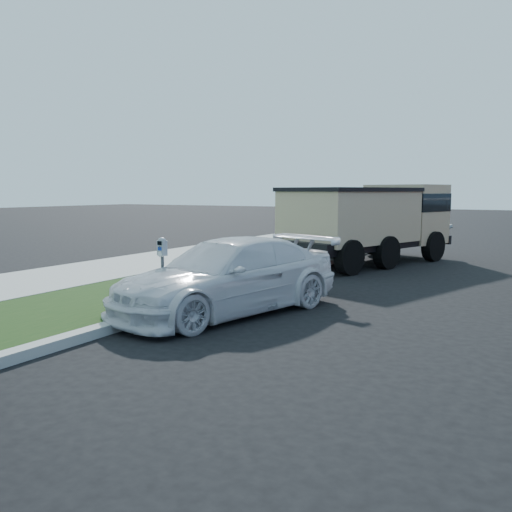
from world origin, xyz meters
The scene contains 5 objects.
ground centered at (0.00, 0.00, 0.00)m, with size 120.00×120.00×0.00m, color black.
streetside centered at (-5.57, 2.00, 0.07)m, with size 6.12×50.00×0.15m.
parking_meter centered at (-2.74, -0.01, 1.01)m, with size 0.19×0.14×1.24m.
white_wagon centered at (-1.74, 0.64, 0.66)m, with size 1.85×4.56×1.32m, color silver.
dump_truck centered at (-1.62, 8.44, 1.33)m, with size 3.97×6.42×2.37m.
Camera 1 is at (3.42, -7.46, 2.17)m, focal length 38.00 mm.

